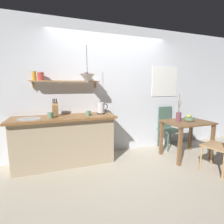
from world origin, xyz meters
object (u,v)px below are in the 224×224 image
knife_block (55,109)px  coffee_mug_by_sink (51,115)px  dining_chair_near (224,144)px  dining_chair_far (167,125)px  twig_vase (179,117)px  pendant_lamp (87,78)px  electric_kettle (101,108)px  fruit_bowl (189,118)px  coffee_mug_spare (88,113)px  dining_table (187,128)px

knife_block → coffee_mug_by_sink: 0.20m
dining_chair_near → coffee_mug_by_sink: coffee_mug_by_sink is taller
dining_chair_far → twig_vase: bearing=-107.0°
pendant_lamp → dining_chair_near: bearing=-29.9°
knife_block → dining_chair_near: bearing=-27.2°
dining_chair_near → electric_kettle: bearing=143.0°
twig_vase → dining_chair_near: bearing=-73.3°
fruit_bowl → twig_vase: (-0.24, 0.03, 0.04)m
fruit_bowl → knife_block: bearing=168.1°
coffee_mug_by_sink → dining_chair_near: bearing=-23.5°
dining_chair_far → coffee_mug_spare: bearing=-173.5°
fruit_bowl → coffee_mug_spare: bearing=170.0°
coffee_mug_by_sink → coffee_mug_spare: 0.65m
dining_table → fruit_bowl: (0.08, 0.04, 0.19)m
electric_kettle → coffee_mug_spare: bearing=-149.8°
electric_kettle → knife_block: bearing=178.5°
dining_table → dining_chair_far: (0.00, 0.61, -0.09)m
dining_table → electric_kettle: bearing=161.2°
knife_block → coffee_mug_spare: knife_block is taller
coffee_mug_by_sink → dining_table: bearing=-9.1°
dining_chair_far → coffee_mug_spare: size_ratio=7.80×
electric_kettle → coffee_mug_spare: (-0.29, -0.17, -0.07)m
dining_table → fruit_bowl: bearing=25.7°
coffee_mug_by_sink → twig_vase: bearing=-8.1°
dining_table → coffee_mug_by_sink: (-2.58, 0.41, 0.35)m
fruit_bowl → knife_block: size_ratio=0.65×
coffee_mug_by_sink → pendant_lamp: pendant_lamp is taller
fruit_bowl → twig_vase: twig_vase is taller
dining_table → electric_kettle: 1.78m
twig_vase → pendant_lamp: (-1.77, 0.34, 0.75)m
knife_block → coffee_mug_spare: 0.61m
dining_chair_far → pendant_lamp: size_ratio=1.51×
dining_chair_near → pendant_lamp: (-2.01, 1.16, 1.07)m
dining_table → dining_chair_near: size_ratio=0.96×
dining_chair_far → dining_chair_near: bearing=-86.7°
electric_kettle → fruit_bowl: bearing=-16.8°
fruit_bowl → coffee_mug_spare: size_ratio=1.69×
coffee_mug_spare → dining_chair_near: bearing=-29.4°
fruit_bowl → pendant_lamp: bearing=169.4°
dining_table → dining_chair_far: dining_chair_far is taller
fruit_bowl → pendant_lamp: size_ratio=0.33×
knife_block → coffee_mug_by_sink: knife_block is taller
dining_chair_near → pendant_lamp: size_ratio=1.46×
fruit_bowl → knife_block: 2.64m
dining_chair_near → dining_chair_far: 1.35m
fruit_bowl → twig_vase: 0.25m
coffee_mug_by_sink → pendant_lamp: (0.65, -0.00, 0.64)m
dining_chair_far → fruit_bowl: (0.08, -0.57, 0.28)m
dining_table → pendant_lamp: bearing=167.9°
coffee_mug_by_sink → coffee_mug_spare: (0.65, -0.02, -0.00)m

